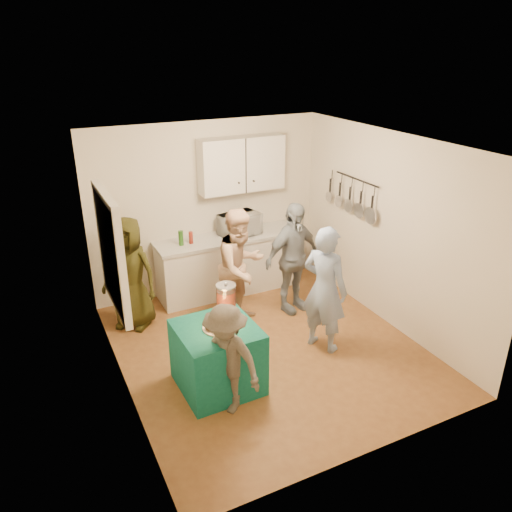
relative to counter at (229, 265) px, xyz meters
name	(u,v)px	position (x,y,z in m)	size (l,w,h in m)	color
floor	(268,348)	(-0.20, -1.70, -0.43)	(4.00, 4.00, 0.00)	brown
ceiling	(270,144)	(-0.20, -1.70, 2.17)	(4.00, 4.00, 0.00)	white
back_wall	(208,208)	(-0.20, 0.30, 0.87)	(3.60, 3.60, 0.00)	silver
left_wall	(115,285)	(-2.00, -1.70, 0.87)	(4.00, 4.00, 0.00)	silver
right_wall	(389,231)	(1.60, -1.70, 0.87)	(4.00, 4.00, 0.00)	silver
window_night	(109,252)	(-1.97, -1.40, 1.12)	(0.04, 1.00, 1.20)	black
counter	(229,265)	(0.00, 0.00, 0.00)	(2.20, 0.58, 0.86)	white
countertop	(229,238)	(0.00, 0.00, 0.46)	(2.24, 0.62, 0.05)	beige
upper_cabinet	(242,164)	(0.30, 0.15, 1.52)	(1.30, 0.30, 0.80)	white
pot_rack	(354,197)	(1.52, -1.00, 1.17)	(0.12, 1.00, 0.60)	black
microwave	(240,224)	(0.19, 0.00, 0.64)	(0.59, 0.40, 0.33)	white
party_table	(218,357)	(-1.06, -2.12, -0.05)	(0.85, 0.85, 0.76)	#0E6052
donut_cake	(220,321)	(-1.02, -2.14, 0.42)	(0.38, 0.38, 0.18)	#381C0C
punch_jar	(226,300)	(-0.83, -1.87, 0.50)	(0.22, 0.22, 0.34)	red
man_birthday	(325,289)	(0.44, -1.96, 0.39)	(0.60, 0.39, 1.64)	#94ACD8
woman_back_left	(129,273)	(-1.59, -0.36, 0.35)	(0.76, 0.50, 1.56)	#4E4C16
woman_back_center	(241,267)	(-0.22, -0.91, 0.39)	(0.80, 0.62, 1.64)	tan
woman_back_right	(293,258)	(0.57, -0.94, 0.38)	(0.95, 0.39, 1.62)	#0F2034
child_near_left	(226,359)	(-1.12, -2.52, 0.19)	(0.80, 0.46, 1.24)	#4C443D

